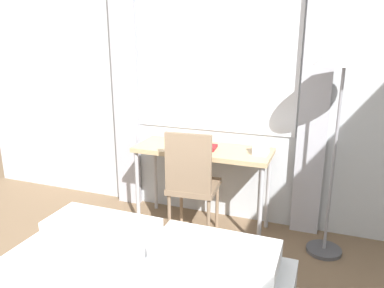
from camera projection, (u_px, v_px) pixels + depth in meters
wall_back_with_window at (223, 76)px, 3.35m from camera, size 5.56×0.13×2.70m
desk at (203, 156)px, 3.29m from camera, size 1.20×0.45×0.75m
desk_chair at (192, 180)px, 3.12m from camera, size 0.43×0.43×0.97m
standing_lamp at (344, 66)px, 2.64m from camera, size 0.42×0.42×1.70m
telephone at (261, 149)px, 3.10m from camera, size 0.14×0.15×0.10m
book at (199, 147)px, 3.26m from camera, size 0.31×0.20×0.02m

